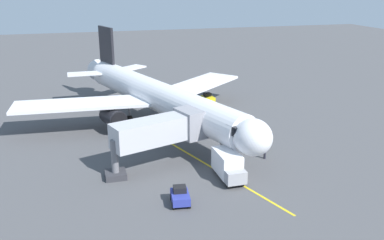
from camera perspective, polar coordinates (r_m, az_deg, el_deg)
ground_plane at (r=55.77m, az=-6.10°, el=-0.69°), size 220.00×220.00×0.00m
apron_lead_in_line at (r=49.89m, az=-3.30°, el=-2.96°), size 12.90×38.02×0.01m
airplane at (r=54.46m, az=-4.92°, el=3.28°), size 33.01×39.24×11.50m
jet_bridge at (r=42.64m, az=-3.70°, el=-1.37°), size 11.37×6.05×5.40m
ground_crew_marshaller at (r=47.76m, az=9.93°, el=-3.08°), size 0.46×0.38×1.71m
ground_crew_wing_walker at (r=45.56m, az=9.88°, el=-4.16°), size 0.47×0.43×1.71m
ground_crew_loader at (r=52.93m, az=4.34°, el=-0.69°), size 0.44×0.47×1.71m
box_truck_near_nose at (r=40.44m, az=4.99°, el=-6.18°), size 2.04×4.62×2.62m
tug_portside at (r=65.53m, az=2.17°, el=2.96°), size 1.84×2.49×1.50m
tug_starboard_side at (r=36.35m, az=-1.62°, el=-10.31°), size 1.81×2.47×1.50m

